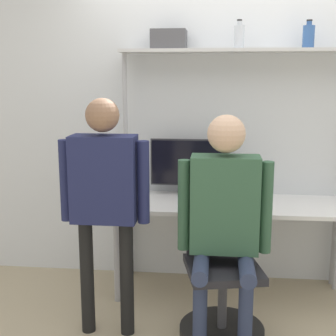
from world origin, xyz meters
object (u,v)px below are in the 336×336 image
object	(u,v)px
monitor	(190,165)
bottle_clear	(239,36)
laptop	(226,196)
office_chair	(221,291)
person_standing	(104,189)
cell_phone	(259,206)
bottle_blue	(309,36)
person_seated	(225,209)
storage_box	(169,40)

from	to	relation	value
monitor	bottle_clear	bearing A→B (deg)	-3.98
laptop	bottle_clear	bearing A→B (deg)	69.29
office_chair	person_standing	distance (m)	1.03
cell_phone	bottle_blue	size ratio (longest dim) A/B	0.74
laptop	person_seated	xyz separation A→B (m)	(-0.02, -0.60, 0.07)
monitor	person_seated	bearing A→B (deg)	-71.49
bottle_blue	office_chair	bearing A→B (deg)	-128.97
laptop	cell_phone	xyz separation A→B (m)	(0.24, -0.03, -0.06)
office_chair	storage_box	bearing A→B (deg)	119.79
office_chair	monitor	bearing A→B (deg)	108.88
person_standing	bottle_blue	bearing A→B (deg)	31.23
cell_phone	bottle_blue	distance (m)	1.29
cell_phone	bottle_blue	bearing A→B (deg)	33.47
laptop	bottle_blue	bearing A→B (deg)	18.09
monitor	laptop	xyz separation A→B (m)	(0.29, -0.21, -0.19)
laptop	office_chair	xyz separation A→B (m)	(-0.03, -0.56, -0.51)
person_seated	cell_phone	bearing A→B (deg)	65.13
bottle_clear	office_chair	bearing A→B (deg)	-97.52
monitor	laptop	size ratio (longest dim) A/B	2.16
laptop	bottle_clear	world-z (taller)	bottle_clear
laptop	storage_box	distance (m)	1.26
bottle_clear	cell_phone	bearing A→B (deg)	-51.48
person_seated	monitor	bearing A→B (deg)	108.51
office_chair	person_seated	size ratio (longest dim) A/B	0.65
office_chair	bottle_blue	distance (m)	1.93
office_chair	bottle_clear	world-z (taller)	bottle_clear
bottle_clear	bottle_blue	size ratio (longest dim) A/B	1.04
bottle_clear	laptop	bearing A→B (deg)	-110.71
person_standing	storage_box	xyz separation A→B (m)	(0.32, 0.82, 0.97)
monitor	laptop	bearing A→B (deg)	-36.25
monitor	bottle_blue	world-z (taller)	bottle_blue
monitor	person_seated	distance (m)	0.86
laptop	cell_phone	bearing A→B (deg)	-7.11
person_standing	bottle_clear	world-z (taller)	bottle_clear
bottle_clear	bottle_blue	distance (m)	0.50
bottle_blue	storage_box	world-z (taller)	bottle_blue
monitor	office_chair	size ratio (longest dim) A/B	0.67
monitor	cell_phone	xyz separation A→B (m)	(0.53, -0.24, -0.25)
person_standing	office_chair	bearing A→B (deg)	5.80
cell_phone	storage_box	bearing A→B (deg)	162.64
person_seated	bottle_clear	distance (m)	1.36
person_seated	storage_box	bearing A→B (deg)	118.93
monitor	person_seated	size ratio (longest dim) A/B	0.43
person_standing	bottle_blue	world-z (taller)	bottle_blue
cell_phone	laptop	bearing A→B (deg)	172.89
office_chair	person_seated	xyz separation A→B (m)	(0.01, -0.04, 0.58)
monitor	bottle_clear	xyz separation A→B (m)	(0.36, -0.03, 0.98)
monitor	cell_phone	size ratio (longest dim) A/B	4.18
monitor	cell_phone	distance (m)	0.64
person_standing	person_seated	bearing A→B (deg)	2.57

